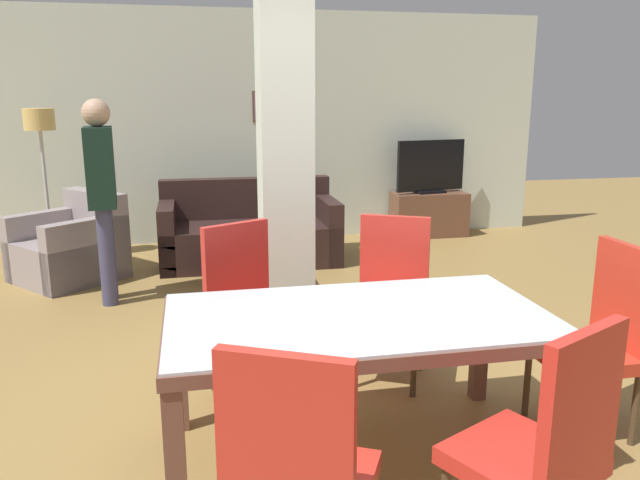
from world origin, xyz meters
TOP-DOWN VIEW (x-y plane):
  - ground_plane at (0.00, 0.00)m, footprint 18.00×18.00m
  - back_wall at (0.00, 4.86)m, footprint 7.20×0.09m
  - divider_pillar at (-0.10, 1.62)m, footprint 0.36×0.35m
  - dining_table at (0.00, 0.00)m, footprint 1.80×0.98m
  - dining_chair_far_left at (-0.44, 0.85)m, footprint 0.62×0.62m
  - dining_chair_head_right at (1.29, 0.00)m, footprint 0.46×0.46m
  - dining_chair_far_right at (0.44, 0.87)m, footprint 0.62×0.62m
  - dining_chair_near_left at (-0.44, -0.88)m, footprint 0.62×0.62m
  - dining_chair_near_right at (0.44, -0.89)m, footprint 0.62×0.62m
  - sofa at (-0.17, 3.80)m, footprint 1.84×0.89m
  - armchair at (-1.90, 3.49)m, footprint 1.18×1.18m
  - coffee_table at (-0.23, 2.83)m, footprint 0.78×0.48m
  - bottle at (-0.07, 2.89)m, footprint 0.07×0.07m
  - tv_stand at (2.16, 4.58)m, footprint 0.93×0.40m
  - tv_screen at (2.16, 4.58)m, footprint 0.91×0.26m
  - floor_lamp at (-2.24, 4.26)m, footprint 0.31×0.31m
  - standing_person at (-1.47, 2.71)m, footprint 0.25×0.40m

SIDE VIEW (x-z plane):
  - ground_plane at x=0.00m, z-range 0.00..0.00m
  - coffee_table at x=-0.23m, z-range 0.01..0.40m
  - tv_stand at x=2.16m, z-range 0.00..0.55m
  - armchair at x=-1.90m, z-range -0.12..0.70m
  - sofa at x=-0.17m, z-range -0.13..0.72m
  - bottle at x=-0.07m, z-range 0.36..0.63m
  - dining_chair_far_left at x=-0.44m, z-range 0.04..1.04m
  - dining_chair_head_right at x=1.29m, z-range 0.04..1.04m
  - dining_chair_far_right at x=0.44m, z-range 0.04..1.04m
  - dining_chair_near_left at x=-0.44m, z-range 0.04..1.04m
  - dining_chair_near_right at x=0.44m, z-range 0.04..1.04m
  - dining_table at x=0.00m, z-range 0.23..0.97m
  - tv_screen at x=2.16m, z-range 0.54..1.19m
  - standing_person at x=-1.47m, z-range 0.13..1.85m
  - floor_lamp at x=-2.24m, z-range 0.54..2.14m
  - divider_pillar at x=-0.10m, z-range 0.00..2.70m
  - back_wall at x=0.00m, z-range 0.00..2.70m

